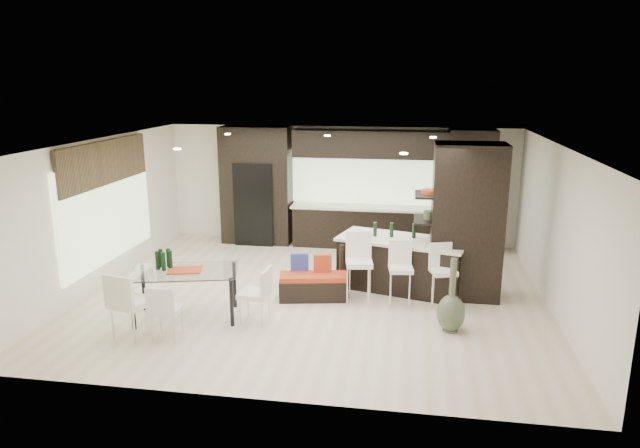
% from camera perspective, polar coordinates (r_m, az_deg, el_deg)
% --- Properties ---
extents(ground, '(8.00, 8.00, 0.00)m').
position_cam_1_polar(ground, '(10.27, -0.54, -7.05)').
color(ground, beige).
rests_on(ground, ground).
extents(back_wall, '(8.00, 0.02, 2.70)m').
position_cam_1_polar(back_wall, '(13.24, 2.01, 3.90)').
color(back_wall, white).
rests_on(back_wall, ground).
extents(left_wall, '(0.02, 7.00, 2.70)m').
position_cam_1_polar(left_wall, '(11.23, -21.12, 1.05)').
color(left_wall, white).
rests_on(left_wall, ground).
extents(right_wall, '(0.02, 7.00, 2.70)m').
position_cam_1_polar(right_wall, '(10.01, 22.65, -0.63)').
color(right_wall, white).
rests_on(right_wall, ground).
extents(ceiling, '(8.00, 7.00, 0.02)m').
position_cam_1_polar(ceiling, '(9.62, -0.58, 8.10)').
color(ceiling, white).
rests_on(ceiling, ground).
extents(window_left, '(0.04, 3.20, 1.90)m').
position_cam_1_polar(window_left, '(11.38, -20.45, 1.27)').
color(window_left, '#B2D199').
rests_on(window_left, left_wall).
extents(window_back, '(3.40, 0.04, 1.20)m').
position_cam_1_polar(window_back, '(13.11, 4.60, 4.64)').
color(window_back, '#B2D199').
rests_on(window_back, back_wall).
extents(stone_accent, '(0.08, 3.00, 0.80)m').
position_cam_1_polar(stone_accent, '(11.21, -20.71, 5.75)').
color(stone_accent, brown).
rests_on(stone_accent, left_wall).
extents(ceiling_spots, '(4.00, 3.00, 0.02)m').
position_cam_1_polar(ceiling_spots, '(9.86, -0.33, 8.14)').
color(ceiling_spots, white).
rests_on(ceiling_spots, ceiling).
extents(back_cabinetry, '(6.80, 0.68, 2.70)m').
position_cam_1_polar(back_cabinetry, '(12.87, 4.03, 3.57)').
color(back_cabinetry, black).
rests_on(back_cabinetry, ground).
extents(refrigerator, '(0.90, 0.68, 1.90)m').
position_cam_1_polar(refrigerator, '(13.32, -6.36, 2.13)').
color(refrigerator, black).
rests_on(refrigerator, ground).
extents(partition_column, '(1.20, 0.80, 2.70)m').
position_cam_1_polar(partition_column, '(10.16, 14.45, 0.24)').
color(partition_column, black).
rests_on(partition_column, ground).
extents(kitchen_island, '(2.46, 1.55, 0.95)m').
position_cam_1_polar(kitchen_island, '(10.49, 8.15, -3.97)').
color(kitchen_island, black).
rests_on(kitchen_island, ground).
extents(stool_left, '(0.50, 0.50, 0.99)m').
position_cam_1_polar(stool_left, '(9.75, 3.91, -5.16)').
color(stool_left, white).
rests_on(stool_left, ground).
extents(stool_mid, '(0.44, 0.44, 0.89)m').
position_cam_1_polar(stool_mid, '(9.75, 8.04, -5.59)').
color(stool_mid, white).
rests_on(stool_mid, ground).
extents(stool_right, '(0.49, 0.49, 0.88)m').
position_cam_1_polar(stool_right, '(9.78, 12.17, -5.76)').
color(stool_right, white).
rests_on(stool_right, ground).
extents(bench, '(1.24, 0.66, 0.45)m').
position_cam_1_polar(bench, '(9.99, -0.67, -6.28)').
color(bench, black).
rests_on(bench, ground).
extents(floor_vase, '(0.44, 0.44, 1.16)m').
position_cam_1_polar(floor_vase, '(8.87, 13.06, -6.95)').
color(floor_vase, '#45523B').
rests_on(floor_vase, ground).
extents(dining_table, '(1.83, 1.30, 0.80)m').
position_cam_1_polar(dining_table, '(9.42, -13.24, -6.87)').
color(dining_table, white).
rests_on(dining_table, ground).
extents(chair_near, '(0.44, 0.44, 0.79)m').
position_cam_1_polar(chair_near, '(8.78, -15.12, -8.61)').
color(chair_near, white).
rests_on(chair_near, ground).
extents(chair_far, '(0.63, 0.63, 0.95)m').
position_cam_1_polar(chair_far, '(8.93, -18.32, -7.89)').
color(chair_far, white).
rests_on(chair_far, ground).
extents(chair_end, '(0.48, 0.48, 0.83)m').
position_cam_1_polar(chair_end, '(9.06, -6.56, -7.32)').
color(chair_end, white).
rests_on(chair_end, ground).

